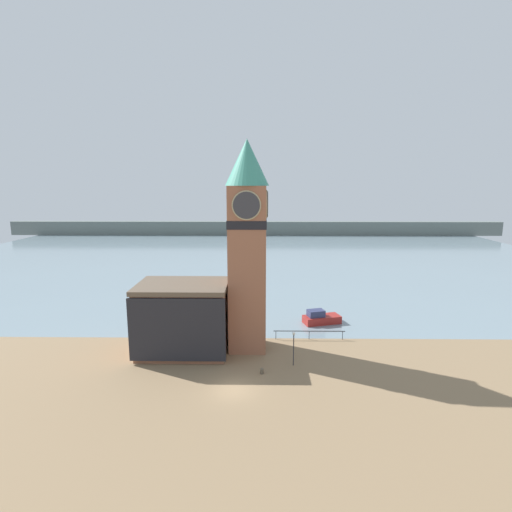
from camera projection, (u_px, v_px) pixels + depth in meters
name	position (u px, v px, depth m)	size (l,w,h in m)	color
ground_plane	(234.00, 390.00, 36.87)	(160.00, 160.00, 0.00)	#846B4C
water	(252.00, 254.00, 108.23)	(160.00, 120.00, 0.00)	gray
far_shoreline	(255.00, 228.00, 147.13)	(180.00, 3.00, 5.00)	slate
pier_railing	(309.00, 332.00, 48.68)	(8.74, 0.08, 1.09)	#232328
clock_tower	(247.00, 242.00, 44.14)	(4.75, 4.75, 23.50)	#935B42
pier_building	(183.00, 318.00, 44.74)	(10.12, 7.44, 7.88)	#935B42
boat_near	(321.00, 318.00, 54.34)	(5.36, 3.44, 1.92)	maroon
mooring_bollard_near	(262.00, 371.00, 39.95)	(0.34, 0.34, 0.64)	brown
lamp_post	(294.00, 342.00, 41.38)	(0.32, 0.32, 3.70)	#2D2D33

